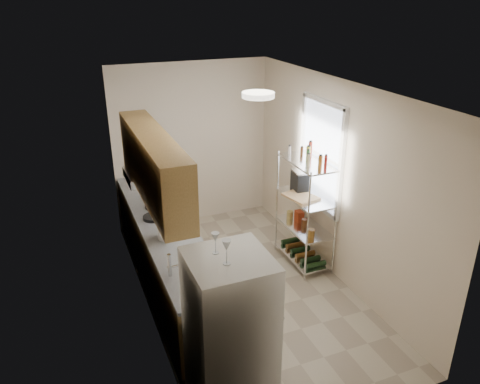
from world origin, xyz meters
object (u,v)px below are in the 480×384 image
object	(u,v)px
rice_cooker	(169,229)
cutting_board	(301,197)
refrigerator	(230,339)
frying_pan_large	(153,217)
espresso_machine	(300,181)

from	to	relation	value
rice_cooker	cutting_board	bearing A→B (deg)	6.22
refrigerator	cutting_board	distance (m)	2.69
refrigerator	frying_pan_large	bearing A→B (deg)	93.44
espresso_machine	rice_cooker	bearing A→B (deg)	-163.36
rice_cooker	frying_pan_large	distance (m)	0.55
cutting_board	espresso_machine	size ratio (longest dim) A/B	1.45
rice_cooker	cutting_board	size ratio (longest dim) A/B	0.63
cutting_board	frying_pan_large	bearing A→B (deg)	170.07
refrigerator	rice_cooker	bearing A→B (deg)	92.09
espresso_machine	refrigerator	bearing A→B (deg)	-125.59
refrigerator	cutting_board	size ratio (longest dim) A/B	3.75
refrigerator	cutting_board	xyz separation A→B (m)	(1.79, 2.00, 0.22)
frying_pan_large	espresso_machine	world-z (taller)	espresso_machine
rice_cooker	frying_pan_large	world-z (taller)	rice_cooker
frying_pan_large	cutting_board	world-z (taller)	cutting_board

